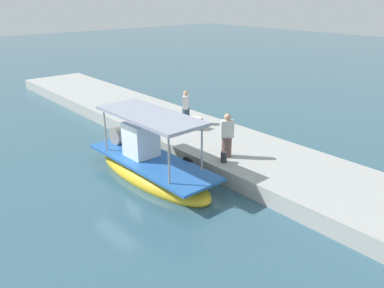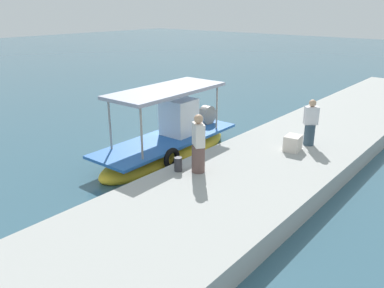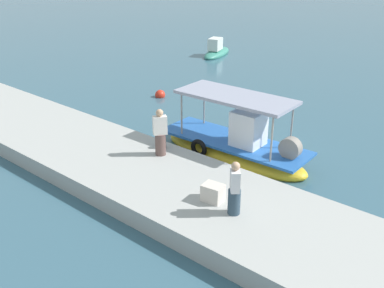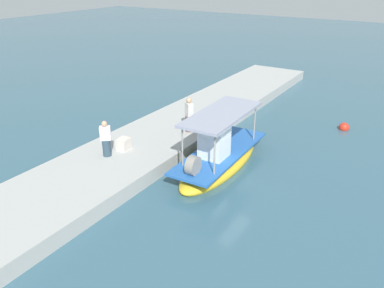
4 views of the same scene
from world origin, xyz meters
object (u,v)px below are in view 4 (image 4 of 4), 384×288
Objects in this scene: fisherman_near_bollard at (189,116)px; mooring_bollard at (201,127)px; cargo_crate at (124,144)px; marker_buoy at (344,128)px; fisherman_by_crate at (106,140)px; main_fishing_boat at (219,157)px.

mooring_bollard is (-0.35, 0.50, -0.59)m from fisherman_near_bollard.
marker_buoy is at bearing 141.29° from cargo_crate.
fisherman_by_crate is 2.92× the size of marker_buoy.
fisherman_by_crate reaches higher than marker_buoy.
fisherman_near_bollard reaches higher than marker_buoy.
marker_buoy is (-9.64, 7.72, -0.80)m from cargo_crate.
cargo_crate reaches higher than mooring_bollard.
fisherman_near_bollard is at bearing 160.77° from fisherman_by_crate.
cargo_crate is (1.93, -3.97, 0.43)m from main_fishing_boat.
marker_buoy is (-6.16, 6.38, -1.34)m from fisherman_near_bollard.
marker_buoy is (-7.71, 3.76, -0.37)m from main_fishing_boat.
fisherman_by_crate is 2.70× the size of cargo_crate.
cargo_crate is at bearing -64.12° from main_fishing_boat.
marker_buoy is (-10.54, 7.90, -1.28)m from fisherman_by_crate.
cargo_crate is (3.82, -1.84, 0.05)m from mooring_bollard.
fisherman_by_crate is at bearing -19.23° from fisherman_near_bollard.
fisherman_near_bollard is 2.90× the size of cargo_crate.
fisherman_near_bollard is (-1.55, -2.62, 0.97)m from main_fishing_boat.
fisherman_by_crate is at bearing -55.71° from main_fishing_boat.
fisherman_by_crate is 5.17m from mooring_bollard.
fisherman_by_crate is at bearing -11.17° from cargo_crate.
main_fishing_boat is 8.58m from marker_buoy.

